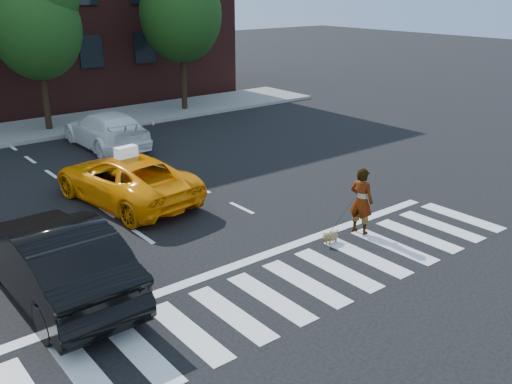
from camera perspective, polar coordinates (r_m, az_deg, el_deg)
ground at (r=12.63m, az=4.96°, el=-9.07°), size 120.00×120.00×0.00m
crosswalk at (r=12.62m, az=4.96°, el=-9.04°), size 13.00×2.40×0.01m
stop_line at (r=13.68m, az=0.34°, el=-6.53°), size 12.00×0.30×0.01m
sidewalk_far at (r=27.24m, az=-21.28°, el=5.82°), size 30.00×4.00×0.15m
tree_mid at (r=26.27m, az=-21.12°, el=15.98°), size 3.69×3.69×7.10m
tree_right at (r=29.21m, az=-7.51°, el=18.17°), size 4.00×4.00×7.70m
taxi at (r=17.32m, az=-12.95°, el=1.29°), size 3.00×5.39×1.42m
black_sedan at (r=12.43m, az=-19.50°, el=-6.32°), size 1.86×5.17×1.69m
white_suv at (r=23.45m, az=-14.75°, el=6.04°), size 2.07×4.98×1.44m
woman at (r=14.92m, az=10.49°, el=-0.89°), size 0.56×0.72×1.77m
dog at (r=14.42m, az=7.44°, el=-4.42°), size 0.59×0.26×0.33m
taxi_sign at (r=16.89m, az=-12.87°, el=3.93°), size 0.68×0.36×0.32m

